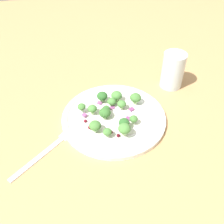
{
  "coord_description": "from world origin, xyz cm",
  "views": [
    {
      "loc": [
        7.22,
        49.13,
        47.28
      ],
      "look_at": [
        0.46,
        1.42,
        2.7
      ],
      "focal_mm": 41.75,
      "sensor_mm": 36.0,
      "label": 1
    }
  ],
  "objects_px": {
    "broccoli_floret_1": "(106,109)",
    "fork": "(48,150)",
    "broccoli_floret_2": "(124,129)",
    "broccoli_floret_0": "(122,104)",
    "plate": "(112,117)",
    "water_glass": "(173,70)"
  },
  "relations": [
    {
      "from": "fork",
      "to": "water_glass",
      "type": "xyz_separation_m",
      "value": [
        -0.36,
        -0.2,
        0.05
      ]
    },
    {
      "from": "plate",
      "to": "broccoli_floret_0",
      "type": "xyz_separation_m",
      "value": [
        -0.03,
        -0.02,
        0.02
      ]
    },
    {
      "from": "fork",
      "to": "plate",
      "type": "bearing_deg",
      "value": -153.54
    },
    {
      "from": "broccoli_floret_1",
      "to": "broccoli_floret_2",
      "type": "xyz_separation_m",
      "value": [
        -0.03,
        0.09,
        0.01
      ]
    },
    {
      "from": "plate",
      "to": "water_glass",
      "type": "distance_m",
      "value": 0.23
    },
    {
      "from": "plate",
      "to": "water_glass",
      "type": "height_order",
      "value": "water_glass"
    },
    {
      "from": "plate",
      "to": "fork",
      "type": "height_order",
      "value": "plate"
    },
    {
      "from": "broccoli_floret_0",
      "to": "broccoli_floret_1",
      "type": "distance_m",
      "value": 0.04
    },
    {
      "from": "broccoli_floret_2",
      "to": "water_glass",
      "type": "relative_size",
      "value": 0.28
    },
    {
      "from": "broccoli_floret_0",
      "to": "water_glass",
      "type": "xyz_separation_m",
      "value": [
        -0.17,
        -0.1,
        0.02
      ]
    },
    {
      "from": "fork",
      "to": "broccoli_floret_2",
      "type": "bearing_deg",
      "value": -177.23
    },
    {
      "from": "broccoli_floret_1",
      "to": "broccoli_floret_2",
      "type": "relative_size",
      "value": 0.69
    },
    {
      "from": "broccoli_floret_0",
      "to": "broccoli_floret_1",
      "type": "height_order",
      "value": "broccoli_floret_0"
    },
    {
      "from": "broccoli_floret_0",
      "to": "water_glass",
      "type": "height_order",
      "value": "water_glass"
    },
    {
      "from": "broccoli_floret_0",
      "to": "broccoli_floret_1",
      "type": "xyz_separation_m",
      "value": [
        0.04,
        0.01,
        -0.0
      ]
    },
    {
      "from": "plate",
      "to": "broccoli_floret_0",
      "type": "relative_size",
      "value": 11.38
    },
    {
      "from": "broccoli_floret_2",
      "to": "fork",
      "type": "xyz_separation_m",
      "value": [
        0.18,
        0.01,
        -0.04
      ]
    },
    {
      "from": "broccoli_floret_1",
      "to": "fork",
      "type": "distance_m",
      "value": 0.18
    },
    {
      "from": "broccoli_floret_1",
      "to": "fork",
      "type": "xyz_separation_m",
      "value": [
        0.15,
        0.09,
        -0.02
      ]
    },
    {
      "from": "broccoli_floret_0",
      "to": "fork",
      "type": "xyz_separation_m",
      "value": [
        0.19,
        0.1,
        -0.03
      ]
    },
    {
      "from": "plate",
      "to": "fork",
      "type": "distance_m",
      "value": 0.18
    },
    {
      "from": "broccoli_floret_0",
      "to": "broccoli_floret_1",
      "type": "relative_size",
      "value": 1.14
    }
  ]
}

